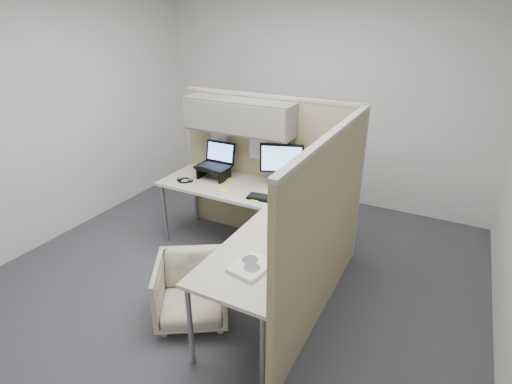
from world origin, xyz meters
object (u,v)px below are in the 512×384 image
at_px(office_chair, 192,287).
at_px(monitor_left, 281,162).
at_px(keyboard, 269,199).
at_px(desk, 252,213).

distance_m(office_chair, monitor_left, 1.53).
bearing_deg(office_chair, monitor_left, 50.29).
bearing_deg(monitor_left, keyboard, -104.55).
xyz_separation_m(desk, monitor_left, (0.02, 0.59, 0.32)).
xyz_separation_m(monitor_left, keyboard, (0.03, -0.34, -0.26)).
bearing_deg(desk, keyboard, 78.40).
height_order(desk, office_chair, desk).
height_order(office_chair, keyboard, keyboard).
xyz_separation_m(office_chair, monitor_left, (0.19, 1.35, 0.70)).
bearing_deg(desk, monitor_left, 87.77).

